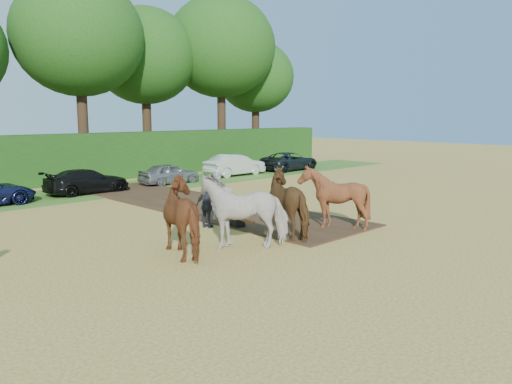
# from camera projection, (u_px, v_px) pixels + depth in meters

# --- Properties ---
(ground) EXTENTS (120.00, 120.00, 0.00)m
(ground) POSITION_uv_depth(u_px,v_px,m) (291.00, 236.00, 17.25)
(ground) COLOR gold
(ground) RESTS_ON ground
(earth_strip) EXTENTS (4.50, 17.00, 0.05)m
(earth_strip) POSITION_uv_depth(u_px,v_px,m) (199.00, 204.00, 23.21)
(earth_strip) COLOR #472D1C
(earth_strip) RESTS_ON ground
(grass_verge) EXTENTS (50.00, 5.00, 0.03)m
(grass_verge) POSITION_uv_depth(u_px,v_px,m) (97.00, 192.00, 27.09)
(grass_verge) COLOR #38601E
(grass_verge) RESTS_ON ground
(hedgerow) EXTENTS (46.00, 1.60, 3.00)m
(hedgerow) POSITION_uv_depth(u_px,v_px,m) (60.00, 159.00, 30.02)
(hedgerow) COLOR #14380F
(hedgerow) RESTS_ON ground
(spectator_far) EXTENTS (0.65, 1.02, 1.62)m
(spectator_far) POSITION_uv_depth(u_px,v_px,m) (207.00, 206.00, 18.40)
(spectator_far) COLOR #252531
(spectator_far) RESTS_ON ground
(plough_team) EXTENTS (7.97, 5.64, 2.31)m
(plough_team) POSITION_uv_depth(u_px,v_px,m) (268.00, 206.00, 16.59)
(plough_team) COLOR brown
(plough_team) RESTS_ON ground
(parked_cars) EXTENTS (25.98, 2.37, 1.49)m
(parked_cars) POSITION_uv_depth(u_px,v_px,m) (178.00, 172.00, 30.48)
(parked_cars) COLOR #161A47
(parked_cars) RESTS_ON ground
(treeline) EXTENTS (48.70, 10.60, 14.21)m
(treeline) POSITION_uv_depth(u_px,v_px,m) (3.00, 34.00, 29.94)
(treeline) COLOR #382616
(treeline) RESTS_ON ground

